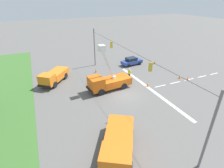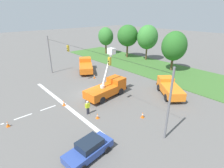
{
  "view_description": "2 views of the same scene",
  "coord_description": "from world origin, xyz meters",
  "px_view_note": "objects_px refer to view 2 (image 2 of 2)",
  "views": [
    {
      "loc": [
        -19.07,
        10.5,
        12.54
      ],
      "look_at": [
        0.2,
        1.94,
        1.94
      ],
      "focal_mm": 28.0,
      "sensor_mm": 36.0,
      "label": 1
    },
    {
      "loc": [
        19.92,
        -12.84,
        11.39
      ],
      "look_at": [
        2.08,
        2.77,
        1.5
      ],
      "focal_mm": 28.0,
      "sensor_mm": 36.0,
      "label": 2
    }
  ],
  "objects_px": {
    "utility_truck_support_far": "(169,88)",
    "traffic_cone_near_bucket": "(143,115)",
    "utility_truck_support_near": "(86,66)",
    "sedan_blue": "(89,149)",
    "tree_far_west": "(106,36)",
    "tree_west": "(128,36)",
    "tree_east": "(174,46)",
    "utility_truck_bucket_lift": "(108,87)",
    "traffic_cone_foreground_right": "(64,103)",
    "traffic_cone_mid_left": "(8,124)",
    "road_worker": "(88,107)",
    "traffic_cone_foreground_left": "(94,76)",
    "tree_centre": "(147,37)",
    "traffic_cone_lane_edge_a": "(97,116)"
  },
  "relations": [
    {
      "from": "utility_truck_support_far",
      "to": "traffic_cone_near_bucket",
      "type": "height_order",
      "value": "utility_truck_support_far"
    },
    {
      "from": "road_worker",
      "to": "traffic_cone_foreground_left",
      "type": "bearing_deg",
      "value": 140.49
    },
    {
      "from": "tree_west",
      "to": "utility_truck_support_near",
      "type": "height_order",
      "value": "tree_west"
    },
    {
      "from": "traffic_cone_mid_left",
      "to": "road_worker",
      "type": "bearing_deg",
      "value": 65.57
    },
    {
      "from": "utility_truck_bucket_lift",
      "to": "sedan_blue",
      "type": "distance_m",
      "value": 11.54
    },
    {
      "from": "tree_west",
      "to": "tree_centre",
      "type": "height_order",
      "value": "tree_centre"
    },
    {
      "from": "utility_truck_bucket_lift",
      "to": "road_worker",
      "type": "height_order",
      "value": "utility_truck_bucket_lift"
    },
    {
      "from": "tree_far_west",
      "to": "tree_west",
      "type": "bearing_deg",
      "value": 11.67
    },
    {
      "from": "tree_far_west",
      "to": "sedan_blue",
      "type": "distance_m",
      "value": 39.03
    },
    {
      "from": "tree_far_west",
      "to": "tree_west",
      "type": "relative_size",
      "value": 0.89
    },
    {
      "from": "tree_far_west",
      "to": "utility_truck_support_near",
      "type": "distance_m",
      "value": 16.91
    },
    {
      "from": "tree_east",
      "to": "traffic_cone_near_bucket",
      "type": "relative_size",
      "value": 10.7
    },
    {
      "from": "tree_east",
      "to": "utility_truck_support_near",
      "type": "relative_size",
      "value": 1.15
    },
    {
      "from": "tree_far_west",
      "to": "traffic_cone_near_bucket",
      "type": "distance_m",
      "value": 33.71
    },
    {
      "from": "tree_far_west",
      "to": "tree_west",
      "type": "height_order",
      "value": "tree_west"
    },
    {
      "from": "tree_far_west",
      "to": "tree_east",
      "type": "relative_size",
      "value": 0.93
    },
    {
      "from": "tree_east",
      "to": "utility_truck_bucket_lift",
      "type": "bearing_deg",
      "value": -88.83
    },
    {
      "from": "tree_west",
      "to": "tree_east",
      "type": "xyz_separation_m",
      "value": [
        13.9,
        -1.2,
        -0.57
      ]
    },
    {
      "from": "traffic_cone_foreground_left",
      "to": "traffic_cone_mid_left",
      "type": "xyz_separation_m",
      "value": [
        5.84,
        -15.59,
        -0.01
      ]
    },
    {
      "from": "traffic_cone_foreground_left",
      "to": "traffic_cone_lane_edge_a",
      "type": "height_order",
      "value": "traffic_cone_foreground_left"
    },
    {
      "from": "utility_truck_support_far",
      "to": "traffic_cone_near_bucket",
      "type": "xyz_separation_m",
      "value": [
        1.34,
        -7.55,
        -0.75
      ]
    },
    {
      "from": "tree_centre",
      "to": "tree_far_west",
      "type": "bearing_deg",
      "value": -165.68
    },
    {
      "from": "tree_far_west",
      "to": "traffic_cone_foreground_right",
      "type": "distance_m",
      "value": 30.85
    },
    {
      "from": "utility_truck_support_near",
      "to": "utility_truck_support_far",
      "type": "bearing_deg",
      "value": 10.28
    },
    {
      "from": "traffic_cone_foreground_left",
      "to": "utility_truck_support_far",
      "type": "bearing_deg",
      "value": 17.74
    },
    {
      "from": "utility_truck_bucket_lift",
      "to": "traffic_cone_near_bucket",
      "type": "bearing_deg",
      "value": -4.59
    },
    {
      "from": "tree_east",
      "to": "traffic_cone_mid_left",
      "type": "relative_size",
      "value": 11.09
    },
    {
      "from": "tree_far_west",
      "to": "tree_west",
      "type": "xyz_separation_m",
      "value": [
        7.06,
        1.46,
        0.74
      ]
    },
    {
      "from": "utility_truck_support_near",
      "to": "sedan_blue",
      "type": "distance_m",
      "value": 22.97
    },
    {
      "from": "tree_far_west",
      "to": "traffic_cone_foreground_left",
      "type": "bearing_deg",
      "value": -45.41
    },
    {
      "from": "sedan_blue",
      "to": "traffic_cone_lane_edge_a",
      "type": "bearing_deg",
      "value": 136.11
    },
    {
      "from": "traffic_cone_foreground_right",
      "to": "traffic_cone_mid_left",
      "type": "height_order",
      "value": "traffic_cone_foreground_right"
    },
    {
      "from": "tree_west",
      "to": "road_worker",
      "type": "relative_size",
      "value": 4.71
    },
    {
      "from": "utility_truck_bucket_lift",
      "to": "traffic_cone_foreground_right",
      "type": "height_order",
      "value": "utility_truck_bucket_lift"
    },
    {
      "from": "tree_centre",
      "to": "utility_truck_bucket_lift",
      "type": "distance_m",
      "value": 22.67
    },
    {
      "from": "tree_east",
      "to": "road_worker",
      "type": "height_order",
      "value": "tree_east"
    },
    {
      "from": "traffic_cone_foreground_left",
      "to": "traffic_cone_lane_edge_a",
      "type": "xyz_separation_m",
      "value": [
        10.9,
        -7.45,
        -0.05
      ]
    },
    {
      "from": "road_worker",
      "to": "traffic_cone_foreground_right",
      "type": "relative_size",
      "value": 2.2
    },
    {
      "from": "tree_far_west",
      "to": "tree_east",
      "type": "bearing_deg",
      "value": 0.71
    },
    {
      "from": "tree_west",
      "to": "utility_truck_support_near",
      "type": "relative_size",
      "value": 1.2
    },
    {
      "from": "utility_truck_support_far",
      "to": "traffic_cone_foreground_left",
      "type": "xyz_separation_m",
      "value": [
        -12.86,
        -4.11,
        -0.75
      ]
    },
    {
      "from": "utility_truck_support_far",
      "to": "traffic_cone_near_bucket",
      "type": "distance_m",
      "value": 7.71
    },
    {
      "from": "road_worker",
      "to": "traffic_cone_mid_left",
      "type": "height_order",
      "value": "road_worker"
    },
    {
      "from": "utility_truck_support_near",
      "to": "traffic_cone_foreground_right",
      "type": "xyz_separation_m",
      "value": [
        10.0,
        -9.97,
        -0.79
      ]
    },
    {
      "from": "tree_west",
      "to": "utility_truck_bucket_lift",
      "type": "xyz_separation_m",
      "value": [
        14.26,
        -18.64,
        -4.28
      ]
    },
    {
      "from": "tree_centre",
      "to": "traffic_cone_foreground_left",
      "type": "relative_size",
      "value": 11.58
    },
    {
      "from": "tree_far_west",
      "to": "road_worker",
      "type": "distance_m",
      "value": 32.47
    },
    {
      "from": "utility_truck_support_near",
      "to": "traffic_cone_near_bucket",
      "type": "relative_size",
      "value": 9.32
    },
    {
      "from": "tree_centre",
      "to": "traffic_cone_near_bucket",
      "type": "distance_m",
      "value": 26.9
    },
    {
      "from": "utility_truck_bucket_lift",
      "to": "traffic_cone_foreground_left",
      "type": "relative_size",
      "value": 9.31
    }
  ]
}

